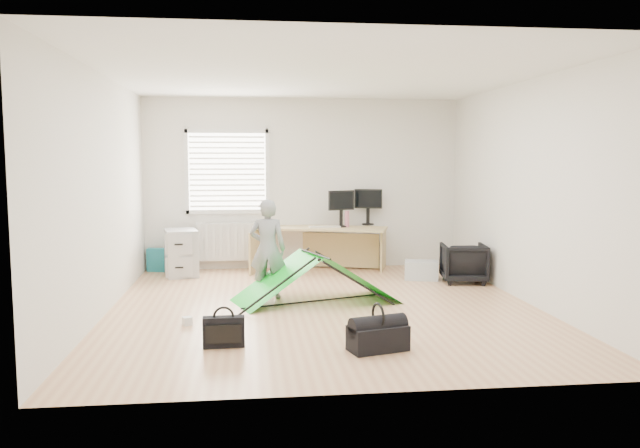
{
  "coord_description": "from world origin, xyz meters",
  "views": [
    {
      "loc": [
        -0.87,
        -7.19,
        1.75
      ],
      "look_at": [
        0.0,
        0.4,
        0.95
      ],
      "focal_mm": 35.0,
      "sensor_mm": 36.0,
      "label": 1
    }
  ],
  "objects": [
    {
      "name": "kite",
      "position": [
        -0.07,
        0.27,
        0.3
      ],
      "size": [
        2.08,
        1.39,
        0.59
      ],
      "primitive_type": null,
      "rotation": [
        0.0,
        0.0,
        0.32
      ],
      "color": "#12C125",
      "rests_on": "ground"
    },
    {
      "name": "white_box",
      "position": [
        -1.53,
        -0.63,
        0.04
      ],
      "size": [
        0.12,
        0.12,
        0.09
      ],
      "primitive_type": "cube",
      "rotation": [
        0.0,
        0.0,
        0.44
      ],
      "color": "silver",
      "rests_on": "ground"
    },
    {
      "name": "monitor_right",
      "position": [
        1.03,
        2.61,
        0.9
      ],
      "size": [
        0.45,
        0.23,
        0.42
      ],
      "primitive_type": "cube",
      "rotation": [
        0.0,
        0.0,
        -0.32
      ],
      "color": "black",
      "rests_on": "desk"
    },
    {
      "name": "thermos",
      "position": [
        0.64,
        2.33,
        0.82
      ],
      "size": [
        0.08,
        0.08,
        0.25
      ],
      "primitive_type": "cylinder",
      "rotation": [
        0.0,
        0.0,
        -0.17
      ],
      "color": "#B16375",
      "rests_on": "desk"
    },
    {
      "name": "filing_cabinet",
      "position": [
        -1.89,
        2.23,
        0.35
      ],
      "size": [
        0.57,
        0.68,
        0.7
      ],
      "primitive_type": "cube",
      "rotation": [
        0.0,
        0.0,
        0.22
      ],
      "color": "#ACAEB2",
      "rests_on": "ground"
    },
    {
      "name": "person",
      "position": [
        -0.64,
        0.59,
        0.63
      ],
      "size": [
        0.5,
        0.37,
        1.25
      ],
      "primitive_type": "imported",
      "rotation": [
        0.0,
        0.0,
        2.99
      ],
      "color": "gray",
      "rests_on": "ground"
    },
    {
      "name": "storage_crate",
      "position": [
        1.62,
        1.55,
        0.13
      ],
      "size": [
        0.55,
        0.45,
        0.27
      ],
      "primitive_type": "cube",
      "rotation": [
        0.0,
        0.0,
        -0.27
      ],
      "color": "#B8BBC2",
      "rests_on": "ground"
    },
    {
      "name": "window",
      "position": [
        -1.2,
        2.71,
        1.55
      ],
      "size": [
        1.2,
        0.06,
        1.2
      ],
      "primitive_type": "cube",
      "color": "silver",
      "rests_on": "back_wall"
    },
    {
      "name": "back_wall",
      "position": [
        0.0,
        2.75,
        1.35
      ],
      "size": [
        5.0,
        0.02,
        2.7
      ],
      "primitive_type": "cube",
      "color": "silver",
      "rests_on": "ground"
    },
    {
      "name": "laptop_bag",
      "position": [
        -1.12,
        -1.45,
        0.14
      ],
      "size": [
        0.39,
        0.13,
        0.29
      ],
      "primitive_type": "cube",
      "rotation": [
        0.0,
        0.0,
        0.03
      ],
      "color": "black",
      "rests_on": "ground"
    },
    {
      "name": "duffel_bag",
      "position": [
        0.29,
        -1.72,
        0.12
      ],
      "size": [
        0.58,
        0.4,
        0.23
      ],
      "primitive_type": "cube",
      "rotation": [
        0.0,
        0.0,
        0.27
      ],
      "color": "black",
      "rests_on": "ground"
    },
    {
      "name": "desk",
      "position": [
        0.23,
        2.38,
        0.35
      ],
      "size": [
        2.13,
        1.25,
        0.69
      ],
      "primitive_type": "cube",
      "rotation": [
        0.0,
        0.0,
        -0.32
      ],
      "color": "tan",
      "rests_on": "ground"
    },
    {
      "name": "radiator",
      "position": [
        -1.2,
        2.67,
        0.45
      ],
      "size": [
        1.0,
        0.12,
        0.6
      ],
      "primitive_type": "cube",
      "color": "silver",
      "rests_on": "back_wall"
    },
    {
      "name": "office_chair",
      "position": [
        2.15,
        1.25,
        0.28
      ],
      "size": [
        0.69,
        0.7,
        0.56
      ],
      "primitive_type": "imported",
      "rotation": [
        0.0,
        0.0,
        2.99
      ],
      "color": "black",
      "rests_on": "ground"
    },
    {
      "name": "monitor_left",
      "position": [
        0.55,
        2.36,
        0.9
      ],
      "size": [
        0.44,
        0.24,
        0.42
      ],
      "primitive_type": "cube",
      "rotation": [
        0.0,
        0.0,
        0.36
      ],
      "color": "black",
      "rests_on": "desk"
    },
    {
      "name": "keyboard",
      "position": [
        0.29,
        2.31,
        0.7
      ],
      "size": [
        0.48,
        0.18,
        0.02
      ],
      "primitive_type": "cube",
      "rotation": [
        0.0,
        0.0,
        0.03
      ],
      "color": "beige",
      "rests_on": "desk"
    },
    {
      "name": "ground",
      "position": [
        0.0,
        0.0,
        0.0
      ],
      "size": [
        5.5,
        5.5,
        0.0
      ],
      "primitive_type": "plane",
      "color": "tan",
      "rests_on": "ground"
    },
    {
      "name": "tote_bag",
      "position": [
        -2.3,
        2.63,
        0.18
      ],
      "size": [
        0.33,
        0.2,
        0.36
      ],
      "primitive_type": "cube",
      "rotation": [
        0.0,
        0.0,
        -0.22
      ],
      "color": "teal",
      "rests_on": "ground"
    }
  ]
}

